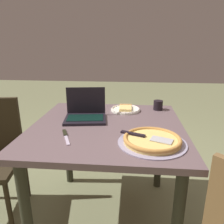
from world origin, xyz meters
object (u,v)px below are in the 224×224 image
Objects in this scene: table_knife at (66,135)px; pizza_tray at (152,140)px; pizza_plate at (125,109)px; laptop at (86,113)px; dining_table at (107,139)px; drink_cup at (158,105)px.

pizza_tray is at bearing 84.31° from table_knife.
laptop is at bearing -52.85° from pizza_plate.
pizza_tray is at bearing 50.60° from laptop.
laptop is 1.54× the size of table_knife.
pizza_plate is (-0.22, 0.29, -0.03)m from laptop.
dining_table is 2.67× the size of pizza_tray.
pizza_tray is (0.37, 0.45, -0.02)m from laptop.
pizza_tray is 4.90× the size of drink_cup.
drink_cup reaches higher than table_knife.
laptop reaches higher than table_knife.
laptop is 0.59m from pizza_tray.
dining_table is at bearing 57.11° from laptop.
drink_cup is (-0.59, 0.61, 0.04)m from table_knife.
pizza_plate is (-0.33, 0.11, 0.12)m from dining_table.
drink_cup is at bearing 100.69° from pizza_plate.
pizza_tray is at bearing 47.09° from dining_table.
laptop reaches higher than pizza_tray.
pizza_plate is at bearing -79.31° from drink_cup.
pizza_tray is at bearing -8.92° from drink_cup.
drink_cup is (-0.05, 0.27, 0.03)m from pizza_plate.
pizza_tray is 1.84× the size of table_knife.
laptop is at bearing 170.09° from table_knife.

